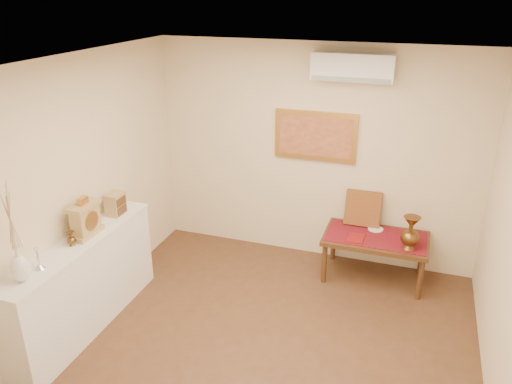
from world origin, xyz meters
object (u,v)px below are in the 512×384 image
at_px(white_vase, 13,235).
at_px(wooden_chest, 116,204).
at_px(low_table, 376,242).
at_px(display_ledge, 84,284).
at_px(brass_urn_tall, 411,229).
at_px(mantel_clock, 85,219).

bearing_deg(white_vase, wooden_chest, 89.99).
height_order(wooden_chest, low_table, wooden_chest).
relative_size(white_vase, display_ledge, 0.43).
distance_m(wooden_chest, low_table, 3.00).
height_order(brass_urn_tall, wooden_chest, wooden_chest).
distance_m(white_vase, low_table, 3.85).
height_order(white_vase, mantel_clock, white_vase).
distance_m(display_ledge, mantel_clock, 0.68).
bearing_deg(white_vase, display_ledge, 90.19).
height_order(brass_urn_tall, mantel_clock, mantel_clock).
distance_m(display_ledge, low_table, 3.27).
bearing_deg(brass_urn_tall, mantel_clock, -152.83).
xyz_separation_m(white_vase, display_ledge, (-0.00, 0.73, -0.92)).
bearing_deg(wooden_chest, display_ledge, -90.23).
bearing_deg(display_ledge, low_table, 35.10).
relative_size(white_vase, wooden_chest, 3.57).
bearing_deg(low_table, display_ledge, -144.90).
xyz_separation_m(brass_urn_tall, low_table, (-0.37, 0.18, -0.31)).
distance_m(mantel_clock, low_table, 3.25).
height_order(white_vase, brass_urn_tall, white_vase).
bearing_deg(display_ledge, wooden_chest, 89.77).
height_order(white_vase, low_table, white_vase).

